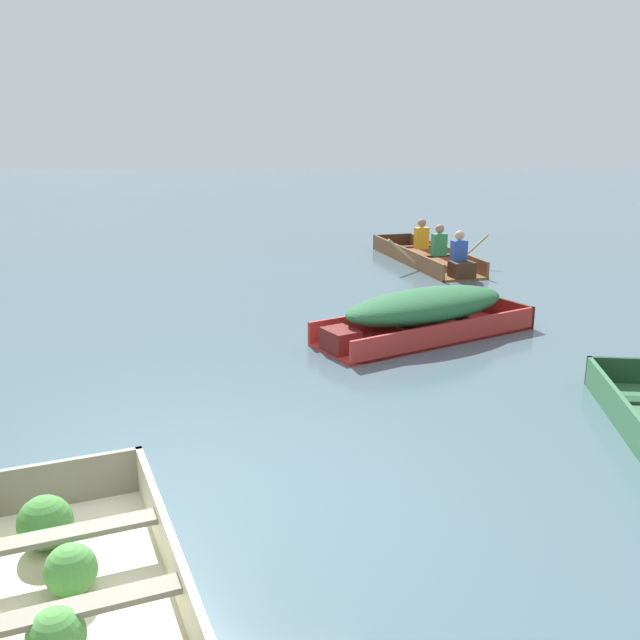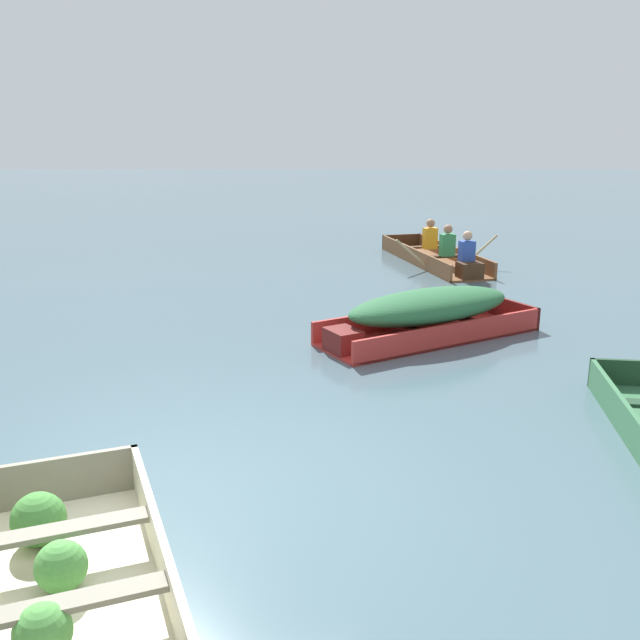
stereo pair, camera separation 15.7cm
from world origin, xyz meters
The scene contains 4 objects.
ground_plane centered at (0.00, 0.00, 0.00)m, with size 80.00×80.00×0.00m, color #47606B.
dinghy_cream_foreground centered at (-0.68, -1.50, 0.16)m, with size 2.02×2.86×0.42m.
skiff_red_near_moored centered at (2.34, 4.17, 0.38)m, with size 3.25×2.49×0.67m.
rowboat_wooden_brown_with_crew centered at (3.30, 9.29, 0.20)m, with size 2.16×3.87×0.90m.
Camera 1 is at (0.70, -5.19, 2.87)m, focal length 40.00 mm.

